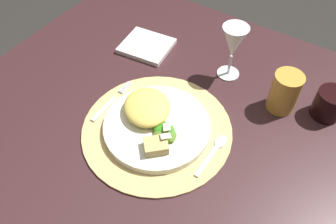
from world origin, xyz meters
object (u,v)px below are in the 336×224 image
spoon (216,149)px  napkin (147,46)px  fork (110,103)px  dark_tumbler (329,104)px  amber_tumbler (284,92)px  wine_glass (233,44)px  dining_table (170,161)px  dinner_plate (157,126)px

spoon → napkin: 0.42m
fork → dark_tumbler: bearing=29.6°
spoon → dark_tumbler: 0.31m
fork → amber_tumbler: amber_tumbler is taller
wine_glass → dark_tumbler: 0.28m
fork → wine_glass: 0.36m
fork → dark_tumbler: dark_tumbler is taller
dining_table → spoon: (0.14, -0.02, 0.20)m
dinner_plate → amber_tumbler: bearing=46.6°
amber_tumbler → dark_tumbler: amber_tumbler is taller
dining_table → spoon: bearing=-7.0°
dining_table → napkin: 0.36m
napkin → wine_glass: wine_glass is taller
fork → spoon: size_ratio=1.19×
dinner_plate → dining_table: bearing=73.4°
napkin → amber_tumbler: (0.43, -0.01, 0.05)m
spoon → wine_glass: bearing=110.2°
dinner_plate → wine_glass: wine_glass is taller
spoon → amber_tumbler: (0.08, 0.21, 0.05)m
napkin → wine_glass: (0.26, 0.03, 0.10)m
spoon → amber_tumbler: amber_tumbler is taller
fork → dark_tumbler: (0.48, 0.27, 0.03)m
fork → amber_tumbler: (0.38, 0.24, 0.05)m
dining_table → wine_glass: wine_glass is taller
dining_table → napkin: napkin is taller
dinner_plate → amber_tumbler: 0.33m
spoon → napkin: bearing=148.0°
dinner_plate → fork: dinner_plate is taller
napkin → dark_tumbler: size_ratio=1.88×
dining_table → amber_tumbler: size_ratio=10.33×
dining_table → fork: 0.26m
dinner_plate → wine_glass: bearing=78.3°
dining_table → spoon: 0.24m
wine_glass → dark_tumbler: bearing=-0.0°
spoon → wine_glass: (-0.09, 0.25, 0.10)m
dining_table → napkin: bearing=136.7°
napkin → spoon: bearing=-32.0°
amber_tumbler → dark_tumbler: size_ratio=1.42×
spoon → dinner_plate: bearing=-170.7°
dining_table → dinner_plate: bearing=-106.6°
dinner_plate → napkin: bearing=129.7°
napkin → dark_tumbler: (0.54, 0.03, 0.03)m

